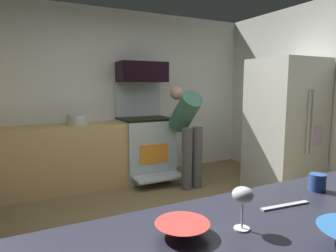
{
  "coord_description": "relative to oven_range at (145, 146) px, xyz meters",
  "views": [
    {
      "loc": [
        -1.24,
        -2.25,
        1.44
      ],
      "look_at": [
        0.07,
        0.3,
        1.05
      ],
      "focal_mm": 31.81,
      "sensor_mm": 36.0,
      "label": 1
    }
  ],
  "objects": [
    {
      "name": "oven_range",
      "position": [
        0.0,
        0.0,
        0.0
      ],
      "size": [
        0.76,
        0.96,
        1.5
      ],
      "color": "#B1C0C4",
      "rests_on": "ground"
    },
    {
      "name": "refrigerator",
      "position": [
        1.51,
        -1.35,
        0.39
      ],
      "size": [
        0.85,
        0.79,
        1.8
      ],
      "color": "beige",
      "rests_on": "ground"
    },
    {
      "name": "mixing_bowl_small",
      "position": [
        -1.26,
        -3.34,
        0.42
      ],
      "size": [
        0.2,
        0.2,
        0.05
      ],
      "primitive_type": "cone",
      "rotation": [
        3.14,
        0.0,
        0.0
      ],
      "color": "#CD3B35",
      "rests_on": "counter_island"
    },
    {
      "name": "wine_glass_near",
      "position": [
        -1.03,
        -3.4,
        0.52
      ],
      "size": [
        0.08,
        0.08,
        0.17
      ],
      "color": "silver",
      "rests_on": "counter_island"
    },
    {
      "name": "ground_plane",
      "position": [
        -0.52,
        -1.97,
        -0.52
      ],
      "size": [
        5.2,
        4.8,
        0.02
      ],
      "primitive_type": "cube",
      "color": "olive"
    },
    {
      "name": "lower_cabinet_run",
      "position": [
        -1.42,
        0.01,
        -0.06
      ],
      "size": [
        2.4,
        0.6,
        0.9
      ],
      "primitive_type": "cube",
      "color": "tan",
      "rests_on": "ground"
    },
    {
      "name": "stock_pot",
      "position": [
        -1.02,
        0.01,
        0.46
      ],
      "size": [
        0.28,
        0.28,
        0.14
      ],
      "primitive_type": "cylinder",
      "color": "beige",
      "rests_on": "lower_cabinet_run"
    },
    {
      "name": "mug_coffee",
      "position": [
        -0.4,
        -3.25,
        0.44
      ],
      "size": [
        0.08,
        0.08,
        0.09
      ],
      "primitive_type": "cylinder",
      "color": "#2A4C90",
      "rests_on": "counter_island"
    },
    {
      "name": "knife_chef",
      "position": [
        -0.72,
        -3.32,
        0.4
      ],
      "size": [
        0.26,
        0.05,
        0.01
      ],
      "primitive_type": "cube",
      "rotation": [
        0.0,
        0.0,
        3.04
      ],
      "color": "#B7BABF",
      "rests_on": "counter_island"
    },
    {
      "name": "person_cook",
      "position": [
        0.38,
        -0.61,
        0.35
      ],
      "size": [
        0.31,
        0.66,
        1.43
      ],
      "color": "#505050",
      "rests_on": "ground"
    },
    {
      "name": "wall_back",
      "position": [
        -0.52,
        0.37,
        0.79
      ],
      "size": [
        5.2,
        0.12,
        2.6
      ],
      "primitive_type": "cube",
      "color": "silver",
      "rests_on": "ground"
    },
    {
      "name": "microwave",
      "position": [
        0.0,
        0.09,
        1.14
      ],
      "size": [
        0.74,
        0.38,
        0.31
      ],
      "primitive_type": "cube",
      "color": "black",
      "rests_on": "oven_range"
    }
  ]
}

